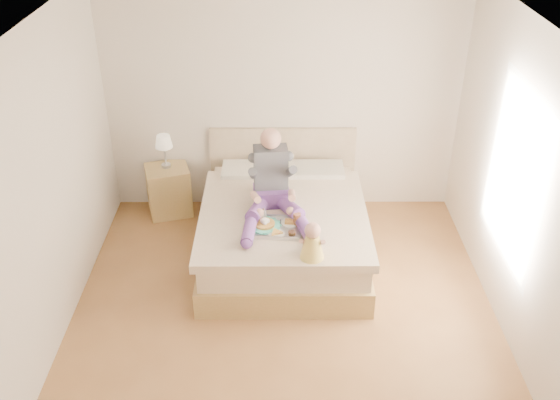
{
  "coord_description": "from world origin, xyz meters",
  "views": [
    {
      "loc": [
        -0.05,
        -4.49,
        3.95
      ],
      "look_at": [
        -0.04,
        0.8,
        0.8
      ],
      "focal_mm": 40.0,
      "sensor_mm": 36.0,
      "label": 1
    }
  ],
  "objects_px": {
    "bed": "(283,225)",
    "baby": "(312,243)",
    "nightstand": "(169,190)",
    "adult": "(272,188)",
    "tray": "(275,225)"
  },
  "relations": [
    {
      "from": "adult",
      "to": "baby",
      "type": "relative_size",
      "value": 2.88
    },
    {
      "from": "adult",
      "to": "tray",
      "type": "relative_size",
      "value": 1.9
    },
    {
      "from": "nightstand",
      "to": "baby",
      "type": "bearing_deg",
      "value": -64.44
    },
    {
      "from": "tray",
      "to": "adult",
      "type": "bearing_deg",
      "value": 100.84
    },
    {
      "from": "bed",
      "to": "tray",
      "type": "xyz_separation_m",
      "value": [
        -0.08,
        -0.5,
        0.33
      ]
    },
    {
      "from": "nightstand",
      "to": "tray",
      "type": "xyz_separation_m",
      "value": [
        1.26,
        -1.29,
        0.35
      ]
    },
    {
      "from": "nightstand",
      "to": "adult",
      "type": "height_order",
      "value": "adult"
    },
    {
      "from": "bed",
      "to": "nightstand",
      "type": "xyz_separation_m",
      "value": [
        -1.34,
        0.8,
        -0.02
      ]
    },
    {
      "from": "adult",
      "to": "baby",
      "type": "bearing_deg",
      "value": -72.04
    },
    {
      "from": "bed",
      "to": "adult",
      "type": "height_order",
      "value": "adult"
    },
    {
      "from": "nightstand",
      "to": "baby",
      "type": "xyz_separation_m",
      "value": [
        1.6,
        -1.77,
        0.46
      ]
    },
    {
      "from": "baby",
      "to": "tray",
      "type": "bearing_deg",
      "value": 130.45
    },
    {
      "from": "bed",
      "to": "baby",
      "type": "height_order",
      "value": "bed"
    },
    {
      "from": "bed",
      "to": "tray",
      "type": "bearing_deg",
      "value": -99.39
    },
    {
      "from": "adult",
      "to": "baby",
      "type": "height_order",
      "value": "adult"
    }
  ]
}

